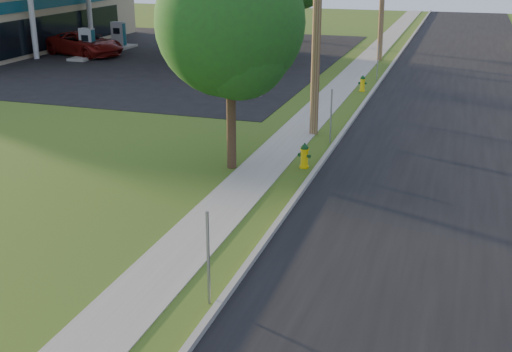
{
  "coord_description": "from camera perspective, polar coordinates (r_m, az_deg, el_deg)",
  "views": [
    {
      "loc": [
        4.6,
        -6.21,
        6.72
      ],
      "look_at": [
        0.0,
        8.0,
        1.4
      ],
      "focal_mm": 45.0,
      "sensor_mm": 36.0,
      "label": 1
    }
  ],
  "objects": [
    {
      "name": "sign_post_far",
      "position": [
        35.15,
        10.76,
        9.91
      ],
      "size": [
        0.05,
        0.04,
        2.0
      ],
      "primitive_type": "cube",
      "color": "gray",
      "rests_on": "ground"
    },
    {
      "name": "car_silver",
      "position": [
        40.61,
        -3.08,
        11.23
      ],
      "size": [
        4.96,
        2.44,
        1.63
      ],
      "primitive_type": "imported",
      "rotation": [
        0.0,
        0.0,
        1.46
      ],
      "color": "#AEB0B5",
      "rests_on": "ground"
    },
    {
      "name": "forecourt",
      "position": [
        43.92,
        -10.44,
        10.52
      ],
      "size": [
        26.0,
        28.0,
        0.02
      ],
      "primitive_type": "cube",
      "color": "black",
      "rests_on": "ground"
    },
    {
      "name": "hydrant_far",
      "position": [
        32.5,
        9.45,
        8.12
      ],
      "size": [
        0.41,
        0.36,
        0.8
      ],
      "color": "yellow",
      "rests_on": "ground"
    },
    {
      "name": "sign_post_near",
      "position": [
        12.65,
        -4.27,
        -7.34
      ],
      "size": [
        0.05,
        0.04,
        2.0
      ],
      "primitive_type": "cube",
      "color": "gray",
      "rests_on": "ground"
    },
    {
      "name": "curb",
      "position": [
        17.99,
        3.48,
        -2.1
      ],
      "size": [
        0.15,
        120.0,
        0.15
      ],
      "primitive_type": "cube",
      "color": "gray",
      "rests_on": "ground"
    },
    {
      "name": "sign_post_mid",
      "position": [
        23.34,
        6.68,
        5.29
      ],
      "size": [
        0.05,
        0.04,
        2.0
      ],
      "primitive_type": "cube",
      "color": "gray",
      "rests_on": "ground"
    },
    {
      "name": "hydrant_mid",
      "position": [
        20.71,
        4.32,
        1.81
      ],
      "size": [
        0.43,
        0.39,
        0.83
      ],
      "color": "yellow",
      "rests_on": "ground"
    },
    {
      "name": "sidewalk",
      "position": [
        18.49,
        -1.78,
        -1.66
      ],
      "size": [
        1.5,
        120.0,
        0.03
      ],
      "primitive_type": "cube",
      "color": "gray",
      "rests_on": "ground"
    },
    {
      "name": "fuel_pump_se",
      "position": [
        43.03,
        -1.39,
        11.6
      ],
      "size": [
        1.2,
        3.2,
        1.9
      ],
      "color": "gray",
      "rests_on": "ground"
    },
    {
      "name": "fuel_pump_ne",
      "position": [
        39.31,
        -3.35,
        10.81
      ],
      "size": [
        1.2,
        3.2,
        1.9
      ],
      "color": "gray",
      "rests_on": "ground"
    },
    {
      "name": "tree_verge",
      "position": [
        19.73,
        -2.13,
        12.96
      ],
      "size": [
        4.55,
        4.55,
        6.89
      ],
      "color": "#3E261A",
      "rests_on": "ground"
    },
    {
      "name": "fuel_pump_nw",
      "position": [
        43.36,
        -14.73,
        11.04
      ],
      "size": [
        1.2,
        3.2,
        1.9
      ],
      "color": "gray",
      "rests_on": "ground"
    },
    {
      "name": "car_red",
      "position": [
        44.45,
        -14.98,
        11.3
      ],
      "size": [
        6.24,
        4.38,
        1.58
      ],
      "primitive_type": "imported",
      "rotation": [
        0.0,
        0.0,
        1.23
      ],
      "color": "maroon",
      "rests_on": "ground"
    },
    {
      "name": "fuel_pump_sw",
      "position": [
        46.76,
        -12.09,
        11.83
      ],
      "size": [
        1.2,
        3.2,
        1.9
      ],
      "color": "gray",
      "rests_on": "ground"
    },
    {
      "name": "utility_pole_mid",
      "position": [
        23.85,
        5.5,
        15.28
      ],
      "size": [
        1.4,
        0.32,
        9.8
      ],
      "color": "brown",
      "rests_on": "ground"
    },
    {
      "name": "road",
      "position": [
        17.54,
        16.25,
        -3.71
      ],
      "size": [
        8.0,
        120.0,
        0.02
      ],
      "primitive_type": "cube",
      "color": "black",
      "rests_on": "ground"
    }
  ]
}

